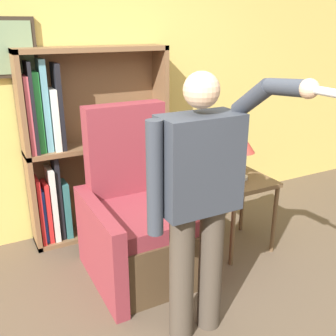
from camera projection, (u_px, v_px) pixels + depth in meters
wall_back at (90, 80)px, 3.47m from camera, size 8.00×0.11×2.80m
bookcase at (80, 149)px, 3.46m from camera, size 1.28×0.28×1.70m
armchair at (141, 225)px, 3.07m from camera, size 0.84×0.88×1.30m
person_standing at (199, 196)px, 2.23m from camera, size 0.61×0.78×1.65m
side_table at (240, 190)px, 3.34m from camera, size 0.49×0.49×0.64m
table_lamp at (243, 146)px, 3.20m from camera, size 0.21×0.21×0.38m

